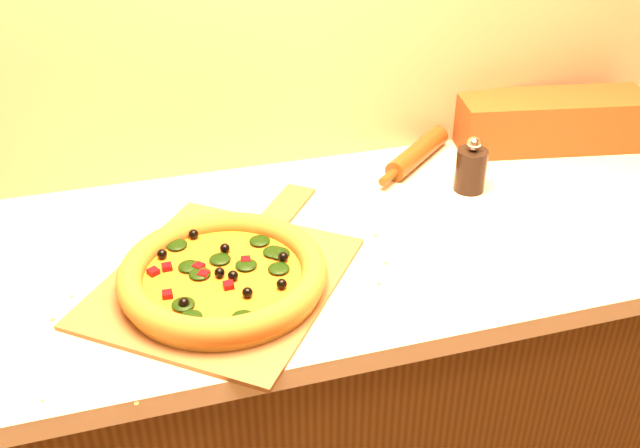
{
  "coord_description": "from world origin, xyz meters",
  "views": [
    {
      "loc": [
        -0.29,
        0.31,
        1.65
      ],
      "look_at": [
        0.02,
        1.38,
        0.96
      ],
      "focal_mm": 40.0,
      "sensor_mm": 36.0,
      "label": 1
    }
  ],
  "objects_px": {
    "pizza": "(223,275)",
    "rolling_pin": "(418,153)",
    "pepper_grinder": "(471,168)",
    "pizza_peel": "(227,275)"
  },
  "relations": [
    {
      "from": "pizza",
      "to": "rolling_pin",
      "type": "distance_m",
      "value": 0.63
    },
    {
      "from": "pizza",
      "to": "pepper_grinder",
      "type": "bearing_deg",
      "value": 19.89
    },
    {
      "from": "pizza_peel",
      "to": "pizza",
      "type": "distance_m",
      "value": 0.04
    },
    {
      "from": "pizza_peel",
      "to": "pizza",
      "type": "height_order",
      "value": "pizza"
    },
    {
      "from": "pizza",
      "to": "pepper_grinder",
      "type": "xyz_separation_m",
      "value": [
        0.57,
        0.21,
        0.02
      ]
    },
    {
      "from": "pizza_peel",
      "to": "pepper_grinder",
      "type": "bearing_deg",
      "value": 54.94
    },
    {
      "from": "pizza",
      "to": "rolling_pin",
      "type": "xyz_separation_m",
      "value": [
        0.51,
        0.36,
        -0.01
      ]
    },
    {
      "from": "pepper_grinder",
      "to": "rolling_pin",
      "type": "xyz_separation_m",
      "value": [
        -0.05,
        0.15,
        -0.03
      ]
    },
    {
      "from": "pepper_grinder",
      "to": "rolling_pin",
      "type": "bearing_deg",
      "value": 109.61
    },
    {
      "from": "pizza_peel",
      "to": "rolling_pin",
      "type": "height_order",
      "value": "rolling_pin"
    }
  ]
}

